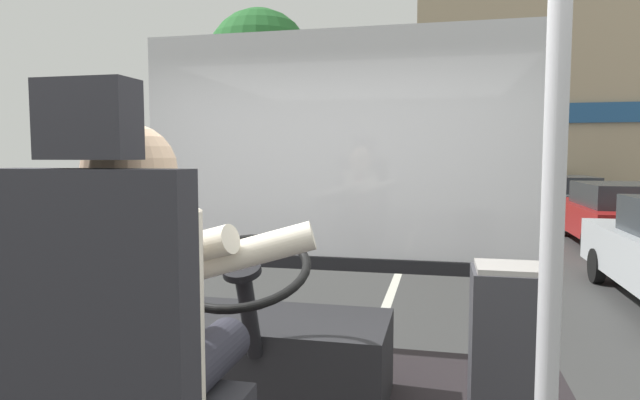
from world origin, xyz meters
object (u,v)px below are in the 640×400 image
(driver_seat, at_px, (124,391))
(steering_console, at_px, (273,354))
(fare_box, at_px, (508,368))
(parked_car_charcoal, at_px, (560,197))
(handrail_pole, at_px, (553,197))
(parked_car_black, at_px, (522,184))
(parked_car_red, at_px, (620,214))
(bus_driver, at_px, (146,304))

(driver_seat, distance_m, steering_console, 1.29)
(driver_seat, distance_m, fare_box, 1.38)
(fare_box, relative_size, parked_car_charcoal, 0.19)
(handrail_pole, xyz_separation_m, parked_car_black, (3.00, 22.34, -1.06))
(parked_car_charcoal, bearing_deg, parked_car_red, -87.24)
(parked_car_charcoal, height_order, parked_car_black, parked_car_black)
(bus_driver, distance_m, fare_box, 1.35)
(driver_seat, relative_size, fare_box, 1.74)
(steering_console, relative_size, parked_car_charcoal, 0.27)
(parked_car_charcoal, bearing_deg, steering_console, -106.07)
(fare_box, distance_m, parked_car_charcoal, 15.04)
(bus_driver, xyz_separation_m, handrail_pole, (0.99, -0.19, 0.32))
(steering_console, xyz_separation_m, parked_car_charcoal, (4.14, 14.36, -0.25))
(steering_console, distance_m, parked_car_black, 21.39)
(driver_seat, relative_size, parked_car_black, 0.31)
(fare_box, bearing_deg, steering_console, 161.31)
(driver_seat, bearing_deg, parked_car_black, 79.85)
(handrail_pole, xyz_separation_m, fare_box, (0.05, 0.97, -0.71))
(parked_car_red, bearing_deg, parked_car_black, 91.89)
(driver_seat, xyz_separation_m, parked_car_charcoal, (4.14, 15.60, -0.61))
(steering_console, xyz_separation_m, fare_box, (1.03, -0.35, 0.16))
(steering_console, bearing_deg, parked_car_charcoal, 73.93)
(driver_seat, bearing_deg, fare_box, 40.78)
(driver_seat, bearing_deg, parked_car_charcoal, 75.15)
(bus_driver, distance_m, parked_car_red, 11.67)
(driver_seat, xyz_separation_m, parked_car_red, (4.36, 10.91, -0.59))
(parked_car_charcoal, bearing_deg, fare_box, -101.91)
(driver_seat, xyz_separation_m, handrail_pole, (0.99, -0.07, 0.52))
(bus_driver, xyz_separation_m, steering_console, (0.00, 1.13, -0.55))
(bus_driver, height_order, steering_console, bus_driver)
(fare_box, bearing_deg, handrail_pole, -92.72)
(fare_box, relative_size, parked_car_red, 0.19)
(fare_box, xyz_separation_m, parked_car_charcoal, (3.10, 14.71, -0.41))
(steering_console, bearing_deg, parked_car_black, 79.26)
(bus_driver, distance_m, steering_console, 1.26)
(driver_seat, height_order, parked_car_red, driver_seat)
(steering_console, distance_m, fare_box, 1.10)
(driver_seat, height_order, fare_box, driver_seat)
(bus_driver, height_order, parked_car_black, bus_driver)
(fare_box, height_order, parked_car_charcoal, fare_box)
(steering_console, height_order, parked_car_charcoal, steering_console)
(driver_seat, relative_size, handrail_pole, 0.61)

